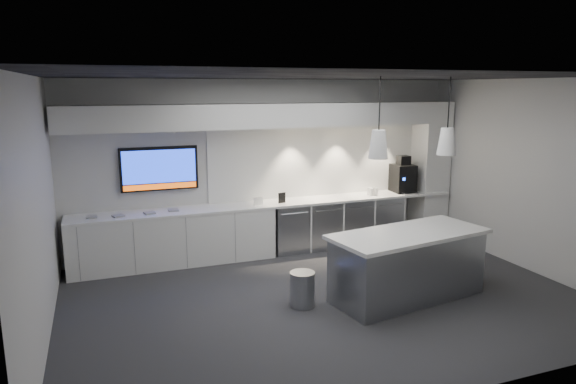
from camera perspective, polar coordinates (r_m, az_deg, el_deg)
name	(u,v)px	position (r m, az deg, el deg)	size (l,w,h in m)	color
floor	(327,298)	(7.27, 4.31, -11.68)	(7.00, 7.00, 0.00)	#303033
ceiling	(330,76)	(6.68, 4.71, 12.70)	(7.00, 7.00, 0.00)	black
wall_back	(269,166)	(9.11, -2.17, 2.94)	(7.00, 7.00, 0.00)	silver
wall_front	(449,245)	(4.74, 17.43, -5.68)	(7.00, 7.00, 0.00)	silver
wall_left	(37,215)	(6.23, -26.13, -2.28)	(7.00, 7.00, 0.00)	silver
wall_right	(532,176)	(8.87, 25.47, 1.58)	(7.00, 7.00, 0.00)	silver
back_counter	(275,204)	(8.92, -1.48, -1.30)	(6.80, 0.65, 0.04)	white
left_base_cabinets	(174,239)	(8.64, -12.54, -5.08)	(3.30, 0.63, 0.86)	white
fridge_unit_a	(288,227)	(9.11, 0.03, -3.96)	(0.60, 0.61, 0.85)	#919499
fridge_unit_b	(321,224)	(9.35, 3.65, -3.59)	(0.60, 0.61, 0.85)	#919499
fridge_unit_c	(352,221)	(9.61, 7.08, -3.23)	(0.60, 0.61, 0.85)	#919499
fridge_unit_d	(381,218)	(9.92, 10.32, -2.87)	(0.60, 0.61, 0.85)	#919499
backsplash	(330,160)	(9.52, 4.74, 3.59)	(4.60, 0.03, 1.30)	white
soffit	(274,115)	(8.73, -1.58, 8.51)	(6.90, 0.60, 0.40)	white
column	(430,169)	(10.34, 15.48, 2.44)	(0.55, 0.55, 2.60)	white
wall_tv	(159,169)	(8.64, -14.11, 2.53)	(1.25, 0.07, 0.72)	black
island	(408,265)	(7.30, 13.14, -7.86)	(2.33, 1.29, 0.94)	#919499
bin	(302,289)	(6.94, 1.60, -10.72)	(0.33, 0.33, 0.47)	#919499
coffee_machine	(403,177)	(10.02, 12.64, 1.63)	(0.41, 0.57, 0.70)	black
sign_black	(282,198)	(8.86, -0.68, -0.65)	(0.14, 0.02, 0.18)	black
sign_white	(258,201)	(8.72, -3.31, -1.00)	(0.18, 0.02, 0.14)	white
cup_cluster	(373,191)	(9.63, 9.37, 0.07)	(0.17, 0.17, 0.14)	silver
tray_a	(92,217)	(8.43, -20.98, -2.60)	(0.16, 0.16, 0.03)	gray
tray_b	(118,216)	(8.36, -18.34, -2.54)	(0.16, 0.16, 0.03)	gray
tray_c	(150,213)	(8.41, -15.12, -2.26)	(0.16, 0.16, 0.03)	gray
tray_d	(173,210)	(8.51, -12.63, -1.97)	(0.16, 0.16, 0.03)	gray
pendant_left	(378,144)	(6.66, 10.01, 5.27)	(0.26, 0.26, 1.06)	white
pendant_right	(447,141)	(7.25, 17.23, 5.43)	(0.26, 0.26, 1.06)	white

